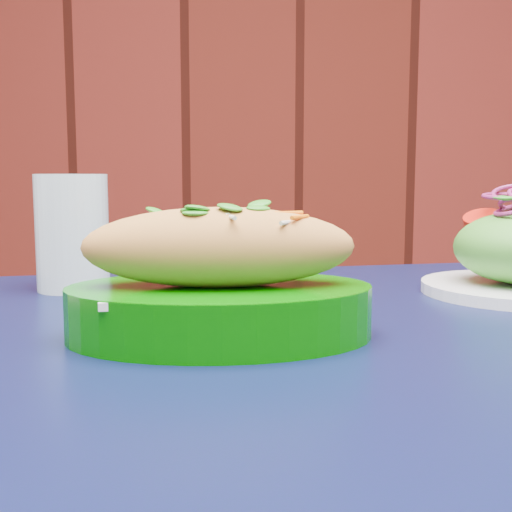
{
  "coord_description": "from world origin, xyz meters",
  "views": [
    {
      "loc": [
        0.2,
        0.7,
        0.88
      ],
      "look_at": [
        0.21,
        1.26,
        0.81
      ],
      "focal_mm": 45.0,
      "sensor_mm": 36.0,
      "label": 1
    }
  ],
  "objects": [
    {
      "name": "brick_wall",
      "position": [
        0.0,
        2.97,
        1.4
      ],
      "size": [
        4.9,
        0.04,
        2.8
      ],
      "primitive_type": "cube",
      "color": "#52170F",
      "rests_on": "ground"
    },
    {
      "name": "cafe_table",
      "position": [
        0.3,
        1.21,
        0.66
      ],
      "size": [
        0.94,
        0.94,
        0.75
      ],
      "rotation": [
        0.0,
        0.0,
        0.19
      ],
      "color": "black",
      "rests_on": "ground"
    },
    {
      "name": "banh_mi_basket",
      "position": [
        0.18,
        1.21,
        0.79
      ],
      "size": [
        0.25,
        0.17,
        0.11
      ],
      "rotation": [
        0.0,
        0.0,
        0.06
      ],
      "color": "#036300",
      "rests_on": "cafe_table"
    },
    {
      "name": "water_glass",
      "position": [
        0.0,
        1.43,
        0.82
      ],
      "size": [
        0.08,
        0.08,
        0.13
      ],
      "primitive_type": "cylinder",
      "color": "silver",
      "rests_on": "cafe_table"
    }
  ]
}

